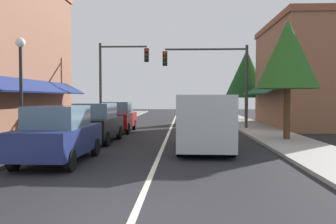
# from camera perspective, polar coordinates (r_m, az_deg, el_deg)

# --- Properties ---
(ground_plane) EXTENTS (80.00, 80.00, 0.00)m
(ground_plane) POSITION_cam_1_polar(r_m,az_deg,el_deg) (23.99, 0.41, -2.59)
(ground_plane) COLOR black
(sidewalk_left) EXTENTS (2.60, 56.00, 0.12)m
(sidewalk_left) POSITION_cam_1_polar(r_m,az_deg,el_deg) (24.80, -12.41, -2.35)
(sidewalk_left) COLOR gray
(sidewalk_left) RESTS_ON ground
(sidewalk_right) EXTENTS (2.60, 56.00, 0.12)m
(sidewalk_right) POSITION_cam_1_polar(r_m,az_deg,el_deg) (24.42, 13.42, -2.43)
(sidewalk_right) COLOR #A39E99
(sidewalk_right) RESTS_ON ground
(lane_center_stripe) EXTENTS (0.14, 52.00, 0.01)m
(lane_center_stripe) POSITION_cam_1_polar(r_m,az_deg,el_deg) (23.99, 0.41, -2.58)
(lane_center_stripe) COLOR silver
(lane_center_stripe) RESTS_ON ground
(storefront_right_block) EXTENTS (7.03, 10.20, 7.21)m
(storefront_right_block) POSITION_cam_1_polar(r_m,az_deg,el_deg) (27.39, 21.29, 5.41)
(storefront_right_block) COLOR #8E5B42
(storefront_right_block) RESTS_ON ground
(parked_car_nearest_left) EXTENTS (1.84, 4.13, 1.77)m
(parked_car_nearest_left) POSITION_cam_1_polar(r_m,az_deg,el_deg) (11.94, -16.58, -3.37)
(parked_car_nearest_left) COLOR navy
(parked_car_nearest_left) RESTS_ON ground
(parked_car_second_left) EXTENTS (1.85, 4.14, 1.77)m
(parked_car_second_left) POSITION_cam_1_polar(r_m,az_deg,el_deg) (16.94, -11.07, -1.68)
(parked_car_second_left) COLOR black
(parked_car_second_left) RESTS_ON ground
(parked_car_third_left) EXTENTS (1.79, 4.10, 1.77)m
(parked_car_third_left) POSITION_cam_1_polar(r_m,az_deg,el_deg) (21.93, -7.78, -0.77)
(parked_car_third_left) COLOR maroon
(parked_car_third_left) RESTS_ON ground
(van_in_lane) EXTENTS (2.11, 5.23, 2.12)m
(van_in_lane) POSITION_cam_1_polar(r_m,az_deg,el_deg) (14.22, 5.68, -1.31)
(van_in_lane) COLOR #B2B7BC
(van_in_lane) RESTS_ON ground
(traffic_signal_mast_arm) EXTENTS (5.37, 0.50, 5.32)m
(traffic_signal_mast_arm) POSITION_cam_1_polar(r_m,az_deg,el_deg) (23.49, 7.43, 6.24)
(traffic_signal_mast_arm) COLOR #333333
(traffic_signal_mast_arm) RESTS_ON ground
(traffic_signal_left_corner) EXTENTS (3.41, 0.50, 5.71)m
(traffic_signal_left_corner) POSITION_cam_1_polar(r_m,az_deg,el_deg) (25.25, -7.97, 6.22)
(traffic_signal_left_corner) COLOR #333333
(traffic_signal_left_corner) RESTS_ON ground
(street_lamp_left_near) EXTENTS (0.36, 0.36, 4.22)m
(street_lamp_left_near) POSITION_cam_1_polar(r_m,az_deg,el_deg) (14.63, -21.80, 5.48)
(street_lamp_left_near) COLOR black
(street_lamp_left_near) RESTS_ON ground
(tree_right_near) EXTENTS (2.85, 2.85, 5.57)m
(tree_right_near) POSITION_cam_1_polar(r_m,az_deg,el_deg) (17.86, 18.01, 8.41)
(tree_right_near) COLOR #4C331E
(tree_right_near) RESTS_ON ground
(tree_right_far) EXTENTS (3.81, 3.81, 6.21)m
(tree_right_far) POSITION_cam_1_polar(r_m,az_deg,el_deg) (33.14, 12.05, 5.80)
(tree_right_far) COLOR #4C331E
(tree_right_far) RESTS_ON ground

